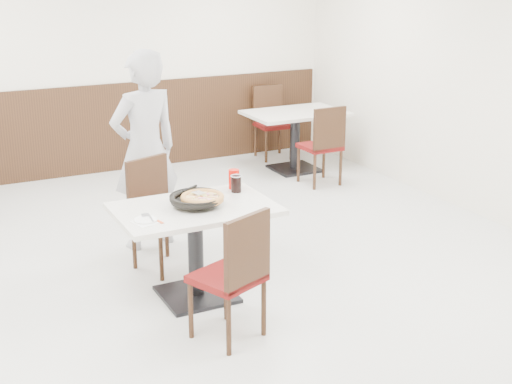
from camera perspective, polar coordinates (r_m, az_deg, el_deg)
name	(u,v)px	position (r m, az deg, el deg)	size (l,w,h in m)	color
floor	(222,273)	(6.08, -2.75, -6.53)	(7.00, 7.00, 0.00)	#B9B9B3
wall_back	(102,59)	(8.93, -12.24, 10.34)	(6.00, 0.04, 2.80)	silver
wall_right	(503,83)	(7.37, 19.14, 8.23)	(0.04, 7.00, 2.80)	silver
wainscot_back	(107,128)	(9.05, -11.85, 4.99)	(5.90, 0.03, 1.10)	black
main_table	(196,252)	(5.55, -4.85, -4.82)	(1.20, 0.80, 0.75)	silver
chair_near	(227,274)	(4.92, -2.35, -6.60)	(0.42, 0.42, 0.95)	black
chair_far	(163,216)	(6.06, -7.47, -1.91)	(0.42, 0.42, 0.95)	black
trivet	(200,204)	(5.41, -4.51, -0.99)	(0.12, 0.12, 0.04)	black
pizza_pan	(196,201)	(5.41, -4.79, -0.73)	(0.39, 0.39, 0.01)	black
pizza	(203,199)	(5.39, -4.30, -0.57)	(0.32, 0.32, 0.02)	#C28A49
pizza_server	(199,193)	(5.44, -4.62, -0.06)	(0.07, 0.09, 0.00)	white
napkin	(146,222)	(5.14, -8.77, -2.38)	(0.17, 0.17, 0.00)	white
side_plate	(146,220)	(5.15, -8.82, -2.23)	(0.17, 0.17, 0.01)	white
fork	(151,218)	(5.16, -8.42, -2.08)	(0.02, 0.16, 0.00)	white
cola_glass	(236,184)	(5.73, -1.60, 0.63)	(0.08, 0.08, 0.13)	black
red_cup	(234,179)	(5.81, -1.78, 1.04)	(0.09, 0.09, 0.16)	#C90700
diner_person	(145,151)	(6.47, -8.87, 3.29)	(0.66, 0.43, 1.81)	#ADACB1
bg_table_right	(295,141)	(8.98, 3.13, 4.09)	(1.20, 0.80, 0.75)	silver
bg_chair_right_near	(320,145)	(8.40, 5.14, 3.79)	(0.42, 0.42, 0.95)	black
bg_chair_right_far	(273,123)	(9.52, 1.38, 5.53)	(0.42, 0.42, 0.95)	black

